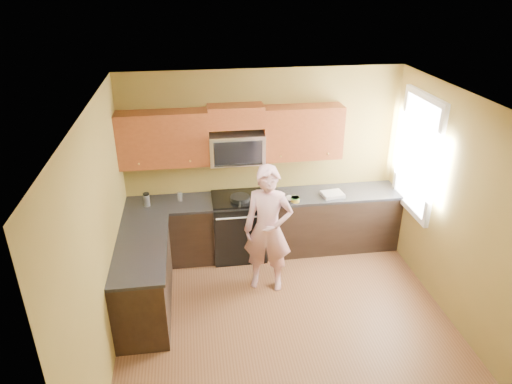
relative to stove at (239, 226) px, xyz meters
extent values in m
plane|color=brown|center=(0.40, -1.68, -0.47)|extent=(4.00, 4.00, 0.00)
plane|color=white|center=(0.40, -1.68, 2.23)|extent=(4.00, 4.00, 0.00)
plane|color=brown|center=(0.40, 0.32, 0.88)|extent=(4.00, 0.00, 4.00)
plane|color=brown|center=(0.40, -3.67, 0.88)|extent=(4.00, 0.00, 4.00)
plane|color=brown|center=(-1.60, -1.68, 0.88)|extent=(0.00, 4.00, 4.00)
plane|color=brown|center=(2.40, -1.68, 0.88)|extent=(0.00, 4.00, 4.00)
cube|color=black|center=(0.40, 0.02, -0.03)|extent=(4.00, 0.60, 0.88)
cube|color=black|center=(-1.30, -1.08, -0.03)|extent=(0.60, 1.60, 0.88)
cube|color=black|center=(0.40, 0.01, 0.43)|extent=(4.00, 0.62, 0.04)
cube|color=black|center=(-1.29, -1.08, 0.43)|extent=(0.62, 1.60, 0.04)
cube|color=brown|center=(0.00, 0.16, 1.62)|extent=(0.76, 0.33, 0.30)
imported|color=#DC6E80|center=(0.29, -0.83, 0.40)|extent=(0.73, 0.58, 1.74)
cube|color=#B27F47|center=(0.46, -0.09, 0.45)|extent=(0.14, 0.14, 0.01)
ellipsoid|color=silver|center=(0.56, -0.17, 0.48)|extent=(0.13, 0.14, 0.06)
ellipsoid|color=silver|center=(0.72, -0.13, 0.48)|extent=(0.16, 0.16, 0.07)
cube|color=silver|center=(1.37, -0.09, 0.47)|extent=(0.33, 0.27, 0.05)
cylinder|color=silver|center=(-0.83, 0.09, 0.51)|extent=(0.09, 0.09, 0.12)
camera|label=1|loc=(-0.61, -5.91, 3.42)|focal=32.54mm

